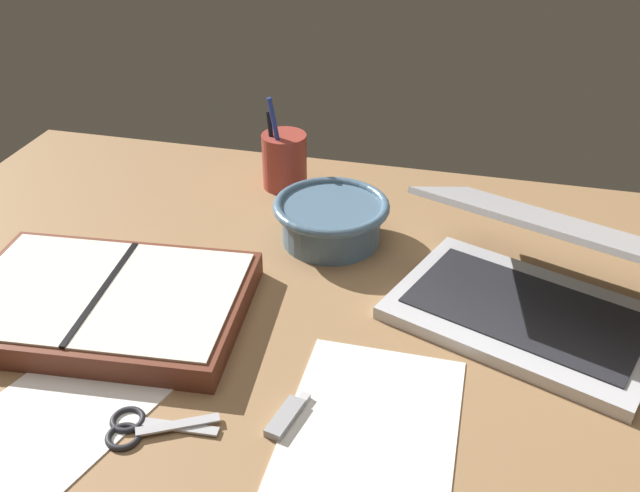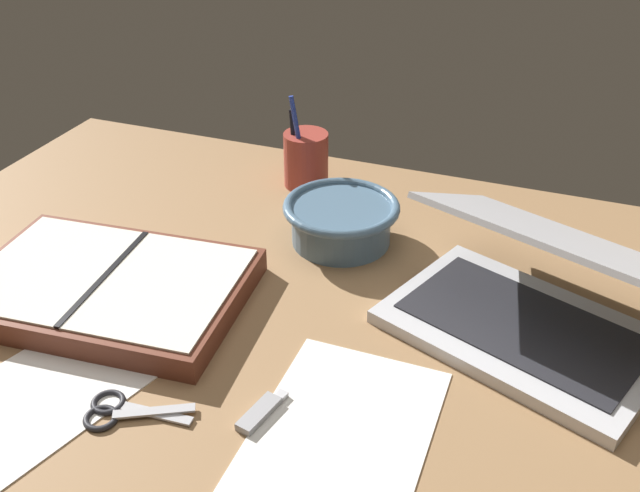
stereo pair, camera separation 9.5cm
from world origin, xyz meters
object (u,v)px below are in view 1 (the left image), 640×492
laptop (535,283)px  bowl (331,219)px  planner (105,302)px  pen_cup (284,160)px  scissors (138,428)px

laptop → bowl: laptop is taller
bowl → planner: bearing=-134.2°
laptop → pen_cup: bearing=168.0°
planner → pen_cup: bearing=67.9°
pen_cup → scissors: (0.70, -58.67, -4.57)cm
scissors → pen_cup: bearing=74.6°
bowl → planner: bowl is taller
bowl → pen_cup: bearing=127.5°
planner → scissors: planner is taller
laptop → planner: laptop is taller
scissors → bowl: bearing=59.2°
bowl → scissors: 44.63cm
laptop → bowl: 31.95cm
pen_cup → planner: 42.83cm
laptop → scissors: (-41.06, -31.52, -4.39)cm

